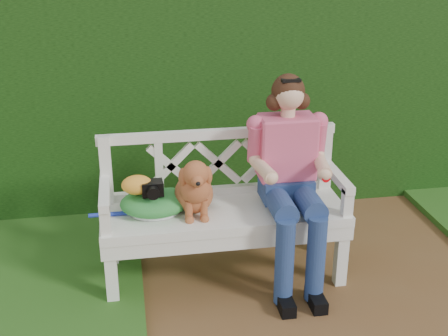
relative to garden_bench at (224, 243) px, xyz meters
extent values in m
plane|color=brown|center=(0.58, -0.65, -0.24)|extent=(60.00, 60.00, 0.00)
cube|color=#602412|center=(0.58, 1.25, 0.86)|extent=(10.00, 0.30, 2.20)
cube|color=#235016|center=(0.58, 1.03, 0.61)|extent=(10.00, 0.18, 1.70)
cube|color=black|center=(-0.43, -0.03, 0.42)|extent=(0.13, 0.10, 0.08)
ellipsoid|color=orange|center=(-0.52, 0.00, 0.44)|extent=(0.19, 0.14, 0.12)
camera|label=1|loc=(-0.55, -3.25, 1.87)|focal=48.00mm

